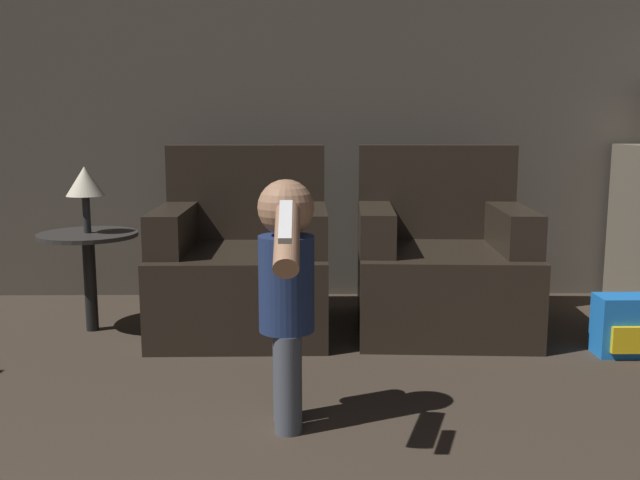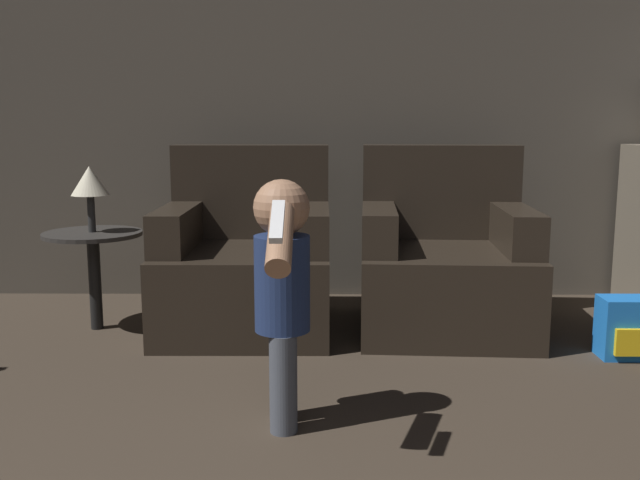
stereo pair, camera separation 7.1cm
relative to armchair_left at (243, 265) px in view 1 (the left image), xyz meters
The scene contains 7 objects.
wall_back 1.21m from the armchair_left, 86.07° to the left, with size 8.40×0.05×2.60m.
armchair_left is the anchor object (origin of this frame).
armchair_right 0.98m from the armchair_left, ahead, with size 0.86×0.88×0.90m.
person_toddler 1.24m from the armchair_left, 78.16° to the right, with size 0.18×0.57×0.83m.
toy_backpack 1.78m from the armchair_left, 15.53° to the right, with size 0.24×0.18×0.27m.
side_table 0.75m from the armchair_left, behind, with size 0.48×0.48×0.49m.
lamp 0.85m from the armchair_left, behind, with size 0.18×0.18×0.32m.
Camera 1 is at (0.28, 0.34, 1.01)m, focal length 40.00 mm.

